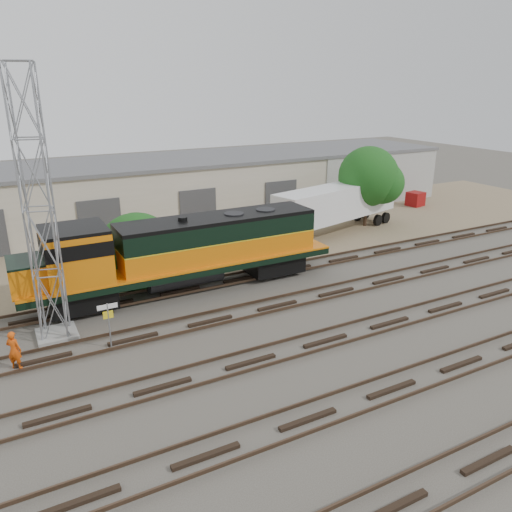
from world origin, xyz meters
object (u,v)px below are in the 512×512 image
locomotive (179,251)px  semi_trailer (339,203)px  worker (14,350)px  signal_tower (39,214)px

locomotive → semi_trailer: 16.85m
worker → semi_trailer: (24.96, 10.38, 1.56)m
locomotive → signal_tower: (-7.20, -2.32, 3.59)m
signal_tower → worker: signal_tower is taller
signal_tower → worker: 6.00m
locomotive → worker: size_ratio=10.44×
worker → semi_trailer: size_ratio=0.14×
semi_trailer → worker: bearing=-171.6°
locomotive → worker: (-9.13, -4.58, -1.63)m
signal_tower → semi_trailer: bearing=19.4°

